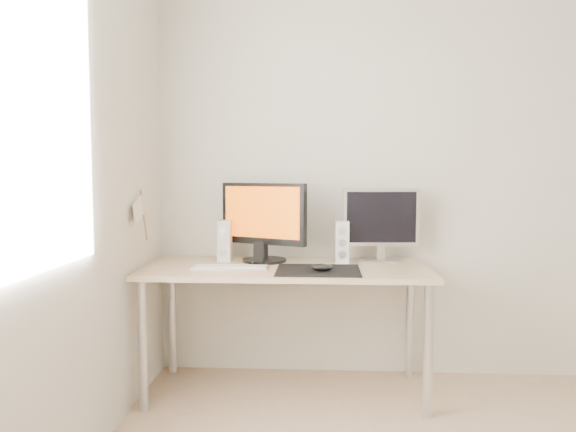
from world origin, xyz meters
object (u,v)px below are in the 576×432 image
object	(u,v)px
second_monitor	(381,221)
phone_dock	(258,258)
speaker_left	(225,241)
speaker_right	(342,242)
mouse	(322,267)
main_monitor	(264,219)
keyboard	(230,267)
desk	(287,280)

from	to	relation	value
second_monitor	phone_dock	distance (m)	0.76
speaker_left	speaker_right	size ratio (longest dim) A/B	1.00
mouse	second_monitor	distance (m)	0.55
main_monitor	second_monitor	bearing A→B (deg)	4.87
main_monitor	speaker_right	bearing A→B (deg)	-1.32
main_monitor	keyboard	world-z (taller)	main_monitor
main_monitor	second_monitor	xyz separation A→B (m)	(0.69, 0.06, -0.01)
desk	main_monitor	world-z (taller)	main_monitor
keyboard	second_monitor	bearing A→B (deg)	19.77
desk	main_monitor	distance (m)	0.39
speaker_right	second_monitor	bearing A→B (deg)	16.80
second_monitor	speaker_right	bearing A→B (deg)	-163.20
keyboard	phone_dock	xyz separation A→B (m)	(0.14, 0.12, 0.03)
second_monitor	speaker_left	xyz separation A→B (m)	(-0.93, -0.05, -0.12)
second_monitor	speaker_left	size ratio (longest dim) A/B	1.84
speaker_left	phone_dock	size ratio (longest dim) A/B	1.83
main_monitor	mouse	bearing A→B (deg)	-41.89
second_monitor	speaker_right	size ratio (longest dim) A/B	1.84
main_monitor	keyboard	distance (m)	0.38
keyboard	main_monitor	bearing A→B (deg)	57.26
desk	main_monitor	xyz separation A→B (m)	(-0.15, 0.15, 0.33)
main_monitor	speaker_left	size ratio (longest dim) A/B	2.11
desk	second_monitor	size ratio (longest dim) A/B	3.54
second_monitor	keyboard	size ratio (longest dim) A/B	1.07
mouse	main_monitor	distance (m)	0.52
desk	phone_dock	bearing A→B (deg)	170.10
desk	main_monitor	size ratio (longest dim) A/B	3.09
mouse	speaker_left	distance (m)	0.67
mouse	second_monitor	xyz separation A→B (m)	(0.35, 0.37, 0.22)
second_monitor	speaker_right	xyz separation A→B (m)	(-0.23, -0.07, -0.12)
second_monitor	phone_dock	bearing A→B (deg)	-165.64
desk	phone_dock	xyz separation A→B (m)	(-0.16, 0.03, 0.12)
main_monitor	speaker_right	distance (m)	0.48
main_monitor	phone_dock	bearing A→B (deg)	-98.03
desk	main_monitor	bearing A→B (deg)	134.12
mouse	keyboard	distance (m)	0.51
desk	phone_dock	world-z (taller)	phone_dock
desk	keyboard	size ratio (longest dim) A/B	3.79
main_monitor	keyboard	size ratio (longest dim) A/B	1.23
speaker_right	desk	bearing A→B (deg)	-155.95
desk	speaker_right	bearing A→B (deg)	24.05
mouse	main_monitor	size ratio (longest dim) A/B	0.22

